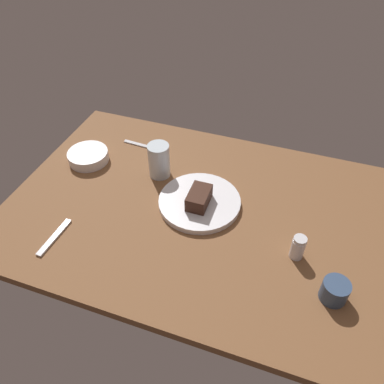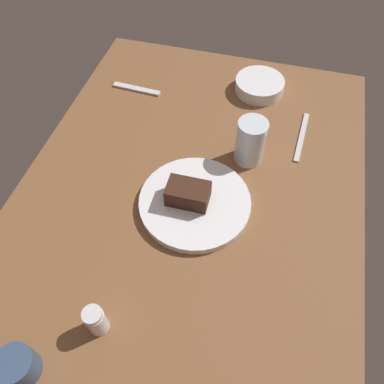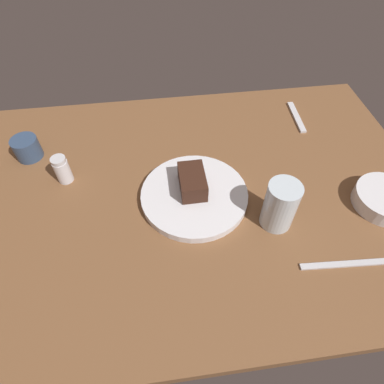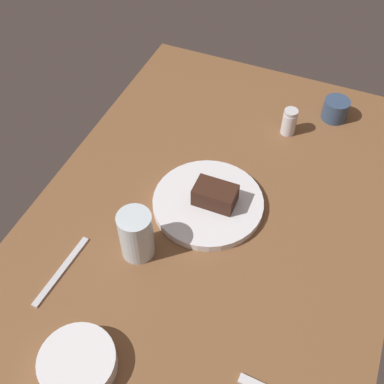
{
  "view_description": "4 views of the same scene",
  "coord_description": "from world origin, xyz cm",
  "px_view_note": "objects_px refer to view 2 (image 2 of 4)",
  "views": [
    {
      "loc": [
        -28.25,
        82.14,
        92.19
      ],
      "look_at": [
        1.41,
        -2.46,
        7.56
      ],
      "focal_mm": 35.96,
      "sensor_mm": 36.0,
      "label": 1
    },
    {
      "loc": [
        -50.99,
        -14.99,
        79.06
      ],
      "look_at": [
        -0.49,
        -1.49,
        6.96
      ],
      "focal_mm": 35.64,
      "sensor_mm": 36.0,
      "label": 2
    },
    {
      "loc": [
        -8.7,
        -53.48,
        67.08
      ],
      "look_at": [
        -1.84,
        -2.62,
        5.68
      ],
      "focal_mm": 30.48,
      "sensor_mm": 36.0,
      "label": 3
    },
    {
      "loc": [
        67.49,
        22.19,
        94.53
      ],
      "look_at": [
        0.27,
        -5.94,
        8.13
      ],
      "focal_mm": 45.2,
      "sensor_mm": 36.0,
      "label": 4
    }
  ],
  "objects_px": {
    "salt_shaker": "(96,320)",
    "butter_knife": "(302,137)",
    "dessert_plate": "(195,202)",
    "water_glass": "(250,142)",
    "side_bowl": "(259,85)",
    "coffee_cup": "(17,366)",
    "chocolate_cake_slice": "(188,194)",
    "dessert_spoon": "(137,89)"
  },
  "relations": [
    {
      "from": "water_glass",
      "to": "coffee_cup",
      "type": "relative_size",
      "value": 1.75
    },
    {
      "from": "chocolate_cake_slice",
      "to": "water_glass",
      "type": "xyz_separation_m",
      "value": [
        0.18,
        -0.11,
        0.02
      ]
    },
    {
      "from": "dessert_plate",
      "to": "coffee_cup",
      "type": "distance_m",
      "value": 0.49
    },
    {
      "from": "coffee_cup",
      "to": "water_glass",
      "type": "bearing_deg",
      "value": -26.55
    },
    {
      "from": "salt_shaker",
      "to": "coffee_cup",
      "type": "height_order",
      "value": "salt_shaker"
    },
    {
      "from": "dessert_plate",
      "to": "side_bowl",
      "type": "xyz_separation_m",
      "value": [
        0.46,
        -0.08,
        0.01
      ]
    },
    {
      "from": "coffee_cup",
      "to": "butter_knife",
      "type": "height_order",
      "value": "coffee_cup"
    },
    {
      "from": "water_glass",
      "to": "side_bowl",
      "type": "distance_m",
      "value": 0.28
    },
    {
      "from": "chocolate_cake_slice",
      "to": "side_bowl",
      "type": "bearing_deg",
      "value": -11.89
    },
    {
      "from": "salt_shaker",
      "to": "butter_knife",
      "type": "bearing_deg",
      "value": -28.32
    },
    {
      "from": "water_glass",
      "to": "side_bowl",
      "type": "height_order",
      "value": "water_glass"
    },
    {
      "from": "salt_shaker",
      "to": "water_glass",
      "type": "relative_size",
      "value": 0.62
    },
    {
      "from": "dessert_spoon",
      "to": "dessert_plate",
      "type": "bearing_deg",
      "value": 130.34
    },
    {
      "from": "dessert_plate",
      "to": "water_glass",
      "type": "distance_m",
      "value": 0.21
    },
    {
      "from": "side_bowl",
      "to": "coffee_cup",
      "type": "bearing_deg",
      "value": 161.87
    },
    {
      "from": "salt_shaker",
      "to": "dessert_spoon",
      "type": "relative_size",
      "value": 0.52
    },
    {
      "from": "side_bowl",
      "to": "dessert_spoon",
      "type": "relative_size",
      "value": 0.98
    },
    {
      "from": "side_bowl",
      "to": "salt_shaker",
      "type": "bearing_deg",
      "value": 166.5
    },
    {
      "from": "dessert_plate",
      "to": "salt_shaker",
      "type": "xyz_separation_m",
      "value": [
        -0.33,
        0.11,
        0.03
      ]
    },
    {
      "from": "dessert_plate",
      "to": "butter_knife",
      "type": "distance_m",
      "value": 0.37
    },
    {
      "from": "salt_shaker",
      "to": "coffee_cup",
      "type": "relative_size",
      "value": 1.09
    },
    {
      "from": "coffee_cup",
      "to": "butter_knife",
      "type": "relative_size",
      "value": 0.37
    },
    {
      "from": "side_bowl",
      "to": "coffee_cup",
      "type": "xyz_separation_m",
      "value": [
        -0.9,
        0.29,
        0.01
      ]
    },
    {
      "from": "butter_knife",
      "to": "dessert_plate",
      "type": "bearing_deg",
      "value": 145.77
    },
    {
      "from": "dessert_plate",
      "to": "salt_shaker",
      "type": "distance_m",
      "value": 0.35
    },
    {
      "from": "water_glass",
      "to": "butter_knife",
      "type": "distance_m",
      "value": 0.18
    },
    {
      "from": "chocolate_cake_slice",
      "to": "salt_shaker",
      "type": "distance_m",
      "value": 0.34
    },
    {
      "from": "dessert_plate",
      "to": "dessert_spoon",
      "type": "distance_m",
      "value": 0.46
    },
    {
      "from": "dessert_plate",
      "to": "water_glass",
      "type": "xyz_separation_m",
      "value": [
        0.18,
        -0.1,
        0.05
      ]
    },
    {
      "from": "salt_shaker",
      "to": "side_bowl",
      "type": "xyz_separation_m",
      "value": [
        0.79,
        -0.19,
        -0.02
      ]
    },
    {
      "from": "water_glass",
      "to": "dessert_spoon",
      "type": "xyz_separation_m",
      "value": [
        0.18,
        0.38,
        -0.06
      ]
    },
    {
      "from": "salt_shaker",
      "to": "chocolate_cake_slice",
      "type": "bearing_deg",
      "value": -15.74
    },
    {
      "from": "dessert_spoon",
      "to": "coffee_cup",
      "type": "bearing_deg",
      "value": 97.73
    },
    {
      "from": "water_glass",
      "to": "side_bowl",
      "type": "relative_size",
      "value": 0.85
    },
    {
      "from": "water_glass",
      "to": "side_bowl",
      "type": "xyz_separation_m",
      "value": [
        0.28,
        0.02,
        -0.04
      ]
    },
    {
      "from": "salt_shaker",
      "to": "butter_knife",
      "type": "height_order",
      "value": "salt_shaker"
    },
    {
      "from": "side_bowl",
      "to": "butter_knife",
      "type": "height_order",
      "value": "side_bowl"
    },
    {
      "from": "chocolate_cake_slice",
      "to": "water_glass",
      "type": "distance_m",
      "value": 0.22
    },
    {
      "from": "chocolate_cake_slice",
      "to": "salt_shaker",
      "type": "xyz_separation_m",
      "value": [
        -0.32,
        0.09,
        -0.01
      ]
    },
    {
      "from": "salt_shaker",
      "to": "side_bowl",
      "type": "bearing_deg",
      "value": -13.5
    },
    {
      "from": "dessert_plate",
      "to": "water_glass",
      "type": "relative_size",
      "value": 2.15
    },
    {
      "from": "side_bowl",
      "to": "dessert_spoon",
      "type": "bearing_deg",
      "value": 104.47
    }
  ]
}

